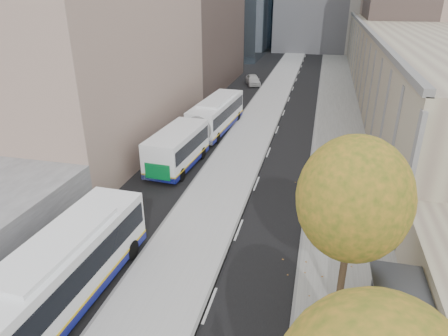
% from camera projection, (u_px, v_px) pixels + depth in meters
% --- Properties ---
extents(bus_platform, '(4.25, 150.00, 0.15)m').
position_uv_depth(bus_platform, '(252.00, 131.00, 37.77)').
color(bus_platform, '#A8A8A8').
rests_on(bus_platform, ground).
extents(sidewalk, '(4.75, 150.00, 0.08)m').
position_uv_depth(sidewalk, '(340.00, 138.00, 36.05)').
color(sidewalk, slate).
rests_on(sidewalk, ground).
extents(building_tan, '(18.00, 92.00, 8.00)m').
position_uv_depth(building_tan, '(420.00, 52.00, 57.70)').
color(building_tan, gray).
rests_on(building_tan, ground).
extents(bus_shelter, '(1.90, 4.40, 2.53)m').
position_uv_depth(bus_shelter, '(409.00, 314.00, 13.51)').
color(bus_shelter, '#383A3F').
rests_on(bus_shelter, sidewalk).
extents(tree_c, '(4.20, 4.20, 7.28)m').
position_uv_depth(tree_c, '(354.00, 199.00, 14.52)').
color(tree_c, '#2F2214').
rests_on(tree_c, sidewalk).
extents(bus_far, '(3.63, 17.43, 2.88)m').
position_uv_depth(bus_far, '(202.00, 127.00, 34.06)').
color(bus_far, white).
rests_on(bus_far, ground).
extents(distant_car, '(3.00, 4.58, 1.45)m').
position_uv_depth(distant_car, '(253.00, 80.00, 56.04)').
color(distant_car, silver).
rests_on(distant_car, ground).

